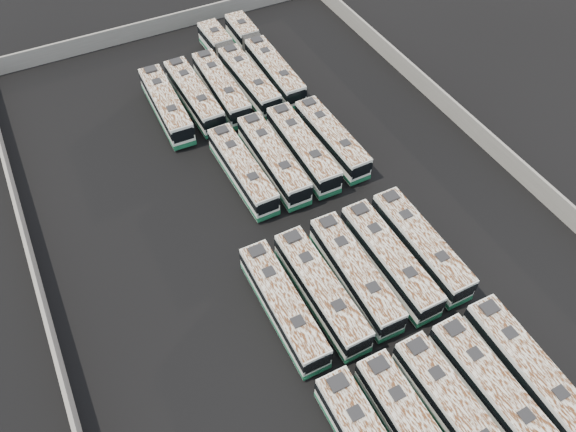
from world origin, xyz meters
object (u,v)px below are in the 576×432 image
object	(u,v)px
bus_midback_center	(273,159)
bus_midback_far_right	(331,139)
bus_back_center	(221,88)
bus_midfront_left	(321,290)
bus_front_far_right	(528,371)
bus_midback_left	(242,170)
bus_midfront_far_left	(283,305)
bus_back_far_left	(166,105)
bus_back_far_right	(263,58)
bus_front_center	(456,412)
bus_front_right	(494,392)
bus_back_left	(194,96)
bus_midfront_center	(355,273)
bus_midback_right	(303,149)
bus_back_right	(237,67)
bus_midfront_far_right	(420,245)
bus_midfront_right	(389,260)

from	to	relation	value
bus_midback_center	bus_midback_far_right	bearing A→B (deg)	1.23
bus_back_center	bus_midfront_left	bearing A→B (deg)	-95.29
bus_front_far_right	bus_midback_left	size ratio (longest dim) A/B	1.03
bus_midfront_far_left	bus_midback_center	distance (m)	16.65
bus_back_far_left	bus_midback_center	bearing A→B (deg)	-61.51
bus_back_far_right	bus_back_center	bearing A→B (deg)	-153.73
bus_front_center	bus_front_right	bearing A→B (deg)	-2.88
bus_midfront_left	bus_back_far_left	xyz separation A→B (m)	(-3.23, 28.27, 0.01)
bus_midback_far_right	bus_back_left	world-z (taller)	bus_back_left
bus_front_center	bus_front_right	size ratio (longest dim) A/B	0.99
bus_midback_far_right	bus_back_left	size ratio (longest dim) A/B	0.96
bus_front_center	bus_midfront_center	xyz separation A→B (m)	(-0.08, 13.02, 0.01)
bus_back_left	bus_back_center	xyz separation A→B (m)	(3.19, -0.07, 0.01)
bus_midback_right	bus_midfront_left	bearing A→B (deg)	-112.06
bus_midfront_left	bus_midback_center	world-z (taller)	bus_midback_center
bus_back_far_right	bus_midfront_far_left	bearing A→B (deg)	-111.97
bus_midfront_center	bus_back_right	bearing A→B (deg)	85.55
bus_midback_left	bus_midback_far_right	world-z (taller)	bus_midback_left
bus_midfront_far_left	bus_midback_right	world-z (taller)	bus_midback_right
bus_front_center	bus_midback_right	bearing A→B (deg)	82.40
bus_back_far_right	bus_back_right	bearing A→B (deg)	-175.51
bus_front_right	bus_back_left	bearing A→B (deg)	97.82
bus_midfront_center	bus_midback_right	xyz separation A→B (m)	(3.29, 15.31, 0.03)
bus_midfront_far_left	bus_midback_left	size ratio (longest dim) A/B	1.01
bus_front_center	bus_midback_far_right	world-z (taller)	bus_front_center
bus_back_right	bus_back_far_right	bearing A→B (deg)	2.28
bus_midback_left	bus_front_far_right	bearing A→B (deg)	-71.26
bus_front_center	bus_midback_far_right	distance (m)	29.11
bus_midback_left	bus_midback_right	bearing A→B (deg)	-0.58
bus_front_right	bus_midfront_center	xyz separation A→B (m)	(-3.38, 13.12, -0.00)
bus_midback_left	bus_back_left	xyz separation A→B (m)	(0.03, 12.99, 0.05)
bus_midfront_center	bus_midback_center	size ratio (longest dim) A/B	0.98
bus_back_far_right	bus_midback_right	bearing A→B (deg)	-100.78
bus_front_far_right	bus_back_right	bearing A→B (deg)	95.10
bus_back_far_left	bus_midback_right	bearing A→B (deg)	-50.96
bus_back_far_left	bus_back_center	bearing A→B (deg)	2.55
bus_front_center	bus_midfront_far_right	xyz separation A→B (m)	(6.47, 12.99, 0.02)
bus_midfront_far_right	bus_back_left	distance (m)	29.98
bus_back_far_left	bus_back_far_right	distance (m)	13.60
bus_front_right	bus_midback_left	xyz separation A→B (m)	(-6.67, 28.43, -0.03)
bus_front_center	bus_back_far_left	xyz separation A→B (m)	(-6.63, 41.13, 0.04)
bus_midback_center	bus_back_center	world-z (taller)	bus_midback_center
bus_midfront_left	bus_front_center	bearing A→B (deg)	-75.68
bus_back_far_right	bus_back_left	bearing A→B (deg)	-161.62
bus_back_left	bus_back_center	bearing A→B (deg)	-2.40
bus_midfront_right	bus_midback_far_right	size ratio (longest dim) A/B	1.04
bus_midback_center	bus_back_right	size ratio (longest dim) A/B	0.66
bus_midfront_right	bus_back_center	bearing A→B (deg)	96.49
bus_midfront_left	bus_front_right	bearing A→B (deg)	-63.15
bus_midfront_center	bus_back_left	size ratio (longest dim) A/B	0.99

